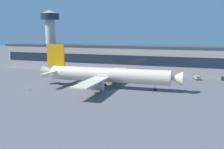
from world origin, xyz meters
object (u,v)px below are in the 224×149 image
control_tower (50,33)px  traffic_cone_0 (30,89)px  fuel_truck (130,72)px  traffic_cone_1 (64,87)px  follow_me_car (197,77)px  airliner (107,75)px

control_tower → traffic_cone_0: bearing=-64.7°
control_tower → traffic_cone_0: (29.70, -62.73, -22.11)m
fuel_truck → traffic_cone_1: (-16.92, -39.43, -1.55)m
control_tower → follow_me_car: control_tower is taller
follow_me_car → fuel_truck: fuel_truck is taller
airliner → fuel_truck: (0.28, 33.20, -3.51)m
follow_me_car → traffic_cone_1: 64.05m
airliner → control_tower: size_ratio=1.65×
control_tower → traffic_cone_1: control_tower is taller
fuel_truck → follow_me_car: bearing=-1.3°
control_tower → traffic_cone_0: 72.84m
follow_me_car → traffic_cone_1: (-51.05, -38.68, -0.76)m
airliner → traffic_cone_1: size_ratio=91.28×
traffic_cone_1 → control_tower: bearing=126.5°
control_tower → fuel_truck: 62.61m
airliner → traffic_cone_1: 18.47m
airliner → follow_me_car: size_ratio=12.54×
follow_me_car → fuel_truck: (-34.13, 0.75, 0.79)m
fuel_truck → traffic_cone_0: (-27.48, -47.67, -1.55)m
control_tower → traffic_cone_1: bearing=-53.5°
control_tower → fuel_truck: bearing=-14.8°
follow_me_car → fuel_truck: bearing=178.7°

